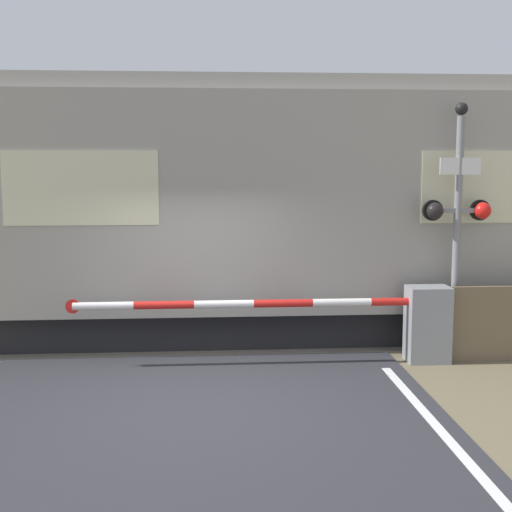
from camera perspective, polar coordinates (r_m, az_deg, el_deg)
name	(u,v)px	position (r m, az deg, el deg)	size (l,w,h in m)	color
ground_plane	(198,398)	(8.96, -4.63, -11.24)	(80.00, 80.00, 0.00)	#6B6047
track_bed	(200,330)	(12.25, -4.51, -5.94)	(36.00, 3.20, 0.13)	#666056
train	(98,208)	(12.06, -12.52, 3.80)	(21.96, 3.20, 4.16)	black
crossing_barrier	(398,320)	(10.49, 11.27, -5.07)	(5.44, 0.44, 1.10)	gray
signal_post	(458,216)	(10.67, 15.84, 3.10)	(1.00, 0.26, 3.71)	gray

